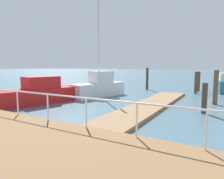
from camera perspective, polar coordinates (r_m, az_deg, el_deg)
floating_dock at (r=12.58m, az=10.54°, el=-4.67°), size 13.16×2.00×0.18m
boardwalk_railing at (r=7.56m, az=-13.23°, el=-3.31°), size 0.06×24.80×1.08m
dock_piling_0 at (r=14.85m, az=27.66°, el=0.53°), size 0.31×0.31×2.29m
dock_piling_1 at (r=22.04m, az=23.66°, el=2.14°), size 0.28×0.28×2.01m
dock_piling_2 at (r=20.16m, az=22.99°, el=1.86°), size 0.27×0.27×2.05m
dock_piling_4 at (r=21.92m, az=10.09°, el=3.05°), size 0.27×0.27×2.37m
dock_piling_5 at (r=11.75m, az=25.07°, el=-2.31°), size 0.28×0.28×1.67m
moored_boat_2 at (r=16.73m, az=-3.65°, el=0.82°), size 5.23×2.50×7.79m
moored_boat_3 at (r=14.49m, az=-20.63°, el=-1.10°), size 6.57×3.14×1.84m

